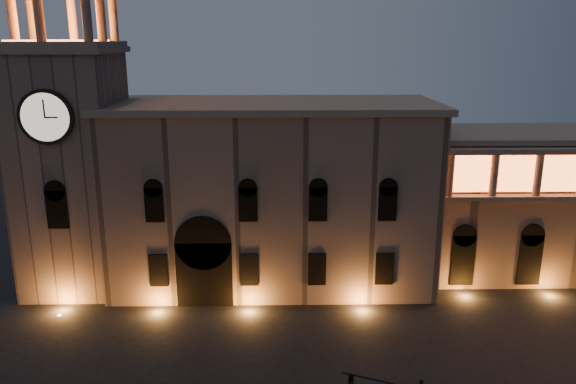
# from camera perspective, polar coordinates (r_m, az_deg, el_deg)

# --- Properties ---
(government_building) EXTENTS (30.80, 12.80, 17.60)m
(government_building) POSITION_cam_1_polar(r_m,az_deg,el_deg) (54.01, -1.71, -0.21)
(government_building) COLOR #775D4E
(government_building) RESTS_ON ground
(clock_tower) EXTENTS (9.80, 9.80, 32.40)m
(clock_tower) POSITION_cam_1_polar(r_m,az_deg,el_deg) (55.59, -21.14, 3.16)
(clock_tower) COLOR #775D4E
(clock_tower) RESTS_ON ground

